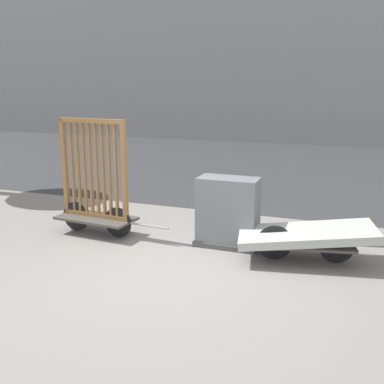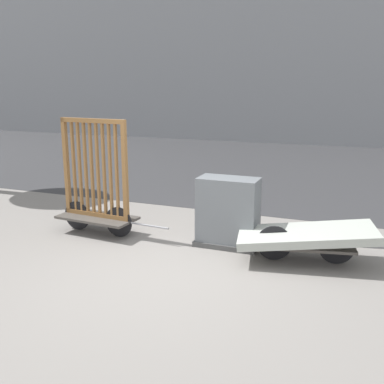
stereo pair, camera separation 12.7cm
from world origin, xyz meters
name	(u,v)px [view 1 (the left image)]	position (x,y,z in m)	size (l,w,h in m)	color
ground_plane	(164,272)	(0.00, 0.00, 0.00)	(60.00, 60.00, 0.00)	gray
road_strip	(277,166)	(0.00, 8.50, 0.00)	(56.00, 10.85, 0.01)	#38383A
bike_cart_with_bedframe	(95,194)	(-1.70, 1.08, 0.68)	(2.03, 0.71, 1.91)	#4C4742
bike_cart_with_mattress	(306,236)	(1.71, 1.08, 0.37)	(2.34, 1.23, 0.55)	#4C4742
utility_cabinet	(228,215)	(0.50, 1.31, 0.49)	(0.97, 0.53, 1.07)	#4C4C4C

